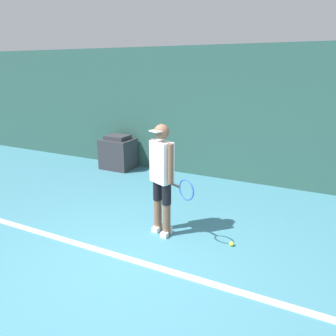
{
  "coord_description": "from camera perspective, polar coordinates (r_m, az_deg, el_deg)",
  "views": [
    {
      "loc": [
        2.12,
        -3.03,
        2.45
      ],
      "look_at": [
        -0.02,
        1.22,
        0.99
      ],
      "focal_mm": 35.0,
      "sensor_mm": 36.0,
      "label": 1
    }
  ],
  "objects": [
    {
      "name": "tennis_ball",
      "position": [
        4.9,
        11.02,
        -12.84
      ],
      "size": [
        0.07,
        0.07,
        0.07
      ],
      "color": "#D1E533",
      "rests_on": "ground_plane"
    },
    {
      "name": "tennis_player",
      "position": [
        4.81,
        -0.99,
        -1.21
      ],
      "size": [
        0.86,
        0.46,
        1.7
      ],
      "rotation": [
        0.0,
        0.0,
        -0.43
      ],
      "color": "brown",
      "rests_on": "ground_plane"
    },
    {
      "name": "court_baseline",
      "position": [
        4.53,
        -6.11,
        -15.7
      ],
      "size": [
        21.6,
        0.1,
        0.01
      ],
      "color": "white",
      "rests_on": "ground_plane"
    },
    {
      "name": "ground_plane",
      "position": [
        4.43,
        -7.18,
        -16.65
      ],
      "size": [
        24.0,
        24.0,
        0.0
      ],
      "primitive_type": "plane",
      "color": "teal"
    },
    {
      "name": "covered_chair",
      "position": [
        8.37,
        -8.67,
        2.64
      ],
      "size": [
        0.78,
        0.65,
        0.85
      ],
      "color": "#333338",
      "rests_on": "ground_plane"
    },
    {
      "name": "back_wall",
      "position": [
        7.4,
        9.96,
        9.09
      ],
      "size": [
        24.0,
        0.1,
        2.92
      ],
      "color": "#2D564C",
      "rests_on": "ground_plane"
    }
  ]
}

